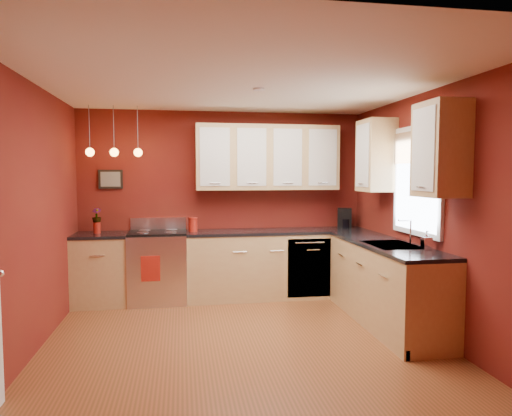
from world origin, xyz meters
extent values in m
plane|color=brown|center=(0.00, 0.00, 0.00)|extent=(4.20, 4.20, 0.00)
cube|color=white|center=(0.00, 0.00, 2.60)|extent=(4.00, 4.20, 0.02)
cube|color=maroon|center=(0.00, 2.10, 1.30)|extent=(4.00, 0.02, 2.60)
cube|color=maroon|center=(0.00, -2.10, 1.30)|extent=(4.00, 0.02, 2.60)
cube|color=maroon|center=(-2.00, 0.00, 1.30)|extent=(0.02, 4.20, 2.60)
cube|color=maroon|center=(2.00, 0.00, 1.30)|extent=(0.02, 4.20, 2.60)
cube|color=tan|center=(-1.65, 1.80, 0.45)|extent=(0.70, 0.60, 0.90)
cube|color=tan|center=(0.73, 1.80, 0.45)|extent=(2.54, 0.60, 0.90)
cube|color=tan|center=(1.70, 0.45, 0.45)|extent=(0.60, 2.10, 0.90)
cube|color=black|center=(-1.65, 1.80, 0.92)|extent=(0.70, 0.62, 0.04)
cube|color=black|center=(0.73, 1.80, 0.92)|extent=(2.54, 0.62, 0.04)
cube|color=black|center=(1.70, 0.45, 0.92)|extent=(0.62, 2.10, 0.04)
cube|color=silver|center=(-0.92, 1.80, 0.46)|extent=(0.76, 0.64, 0.92)
cube|color=black|center=(-0.92, 1.50, 0.48)|extent=(0.55, 0.02, 0.32)
cylinder|color=silver|center=(-0.92, 1.49, 0.72)|extent=(0.60, 0.02, 0.02)
cube|color=black|center=(-0.92, 1.80, 0.94)|extent=(0.76, 0.60, 0.03)
cylinder|color=gray|center=(-1.10, 1.66, 0.95)|extent=(0.16, 0.16, 0.01)
cylinder|color=gray|center=(-0.74, 1.66, 0.95)|extent=(0.16, 0.16, 0.01)
cylinder|color=gray|center=(-1.10, 1.94, 0.95)|extent=(0.16, 0.16, 0.01)
cylinder|color=gray|center=(-0.74, 1.94, 0.95)|extent=(0.16, 0.16, 0.01)
cube|color=silver|center=(-0.92, 2.10, 1.03)|extent=(0.76, 0.04, 0.16)
cube|color=silver|center=(1.10, 1.51, 0.45)|extent=(0.60, 0.02, 0.80)
cube|color=gray|center=(1.70, 0.30, 0.92)|extent=(0.50, 0.70, 0.05)
cube|color=black|center=(1.70, 0.47, 0.91)|extent=(0.42, 0.30, 0.02)
cube|color=black|center=(1.70, 0.13, 0.91)|extent=(0.42, 0.30, 0.02)
cylinder|color=white|center=(1.92, 0.30, 1.08)|extent=(0.02, 0.02, 0.28)
cylinder|color=white|center=(1.85, 0.30, 1.21)|extent=(0.16, 0.02, 0.02)
cube|color=white|center=(1.98, 0.30, 1.65)|extent=(0.04, 1.02, 1.22)
cube|color=white|center=(1.97, 0.30, 1.65)|extent=(0.01, 0.90, 1.10)
cube|color=#8A6145|center=(1.95, 0.30, 2.02)|extent=(0.02, 0.96, 0.36)
sphere|color=white|center=(-1.91, -0.87, 1.00)|extent=(0.06, 0.06, 0.06)
cube|color=tan|center=(0.60, 1.93, 1.95)|extent=(2.00, 0.35, 0.90)
cube|color=tan|center=(1.82, 0.32, 1.95)|extent=(0.35, 1.95, 0.90)
cube|color=black|center=(-1.55, 2.08, 1.65)|extent=(0.32, 0.03, 0.26)
cylinder|color=gray|center=(-1.75, 1.75, 2.30)|extent=(0.01, 0.01, 0.60)
sphere|color=#FFA53F|center=(-1.75, 1.75, 2.00)|extent=(0.11, 0.11, 0.11)
cylinder|color=gray|center=(-1.45, 1.75, 2.30)|extent=(0.01, 0.01, 0.60)
sphere|color=#FFA53F|center=(-1.45, 1.75, 2.00)|extent=(0.11, 0.11, 0.11)
cylinder|color=gray|center=(-1.15, 1.75, 2.30)|extent=(0.01, 0.01, 0.60)
sphere|color=#FFA53F|center=(-1.15, 1.75, 2.00)|extent=(0.11, 0.11, 0.11)
cylinder|color=maroon|center=(-0.45, 1.81, 1.03)|extent=(0.12, 0.12, 0.18)
cylinder|color=maroon|center=(-0.45, 1.81, 1.12)|extent=(0.13, 0.13, 0.02)
cylinder|color=maroon|center=(-1.70, 1.83, 1.01)|extent=(0.09, 0.09, 0.15)
imported|color=maroon|center=(-1.70, 1.83, 1.17)|extent=(0.12, 0.12, 0.21)
cube|color=black|center=(1.74, 1.91, 1.08)|extent=(0.24, 0.22, 0.29)
cylinder|color=black|center=(1.74, 1.85, 1.01)|extent=(0.14, 0.14, 0.13)
imported|color=white|center=(1.88, -0.10, 1.04)|extent=(0.10, 0.10, 0.20)
cube|color=maroon|center=(-1.00, 1.47, 0.52)|extent=(0.24, 0.02, 0.33)
camera|label=1|loc=(-0.60, -4.39, 1.72)|focal=32.00mm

